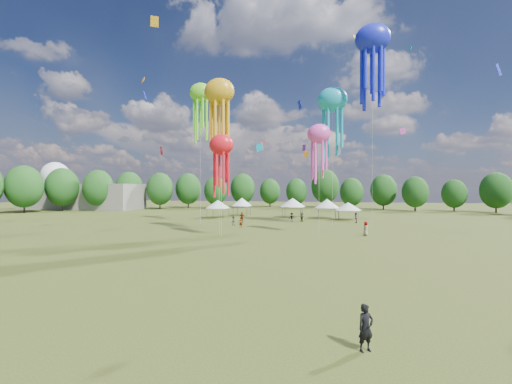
# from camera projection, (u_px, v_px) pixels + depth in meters

# --- Properties ---
(ground) EXTENTS (300.00, 300.00, 0.00)m
(ground) POSITION_uv_depth(u_px,v_px,m) (193.00, 313.00, 16.02)
(ground) COLOR #384416
(ground) RESTS_ON ground
(observer_main) EXTENTS (0.79, 0.71, 1.81)m
(observer_main) POSITION_uv_depth(u_px,v_px,m) (366.00, 328.00, 12.19)
(observer_main) COLOR black
(observer_main) RESTS_ON ground
(spectator_near) EXTENTS (0.76, 0.60, 1.54)m
(spectator_near) POSITION_uv_depth(u_px,v_px,m) (233.00, 221.00, 55.09)
(spectator_near) COLOR gray
(spectator_near) RESTS_ON ground
(spectators_far) EXTENTS (21.95, 19.75, 1.93)m
(spectators_far) POSITION_uv_depth(u_px,v_px,m) (304.00, 219.00, 57.65)
(spectators_far) COLOR gray
(spectators_far) RESTS_ON ground
(festival_tents) EXTENTS (33.11, 12.11, 4.39)m
(festival_tents) POSITION_uv_depth(u_px,v_px,m) (285.00, 204.00, 70.44)
(festival_tents) COLOR #47474C
(festival_tents) RESTS_ON ground
(show_kites) EXTENTS (34.37, 18.56, 32.30)m
(show_kites) POSITION_uv_depth(u_px,v_px,m) (300.00, 98.00, 50.19)
(show_kites) COLOR gold
(show_kites) RESTS_ON ground
(small_kites) EXTENTS (72.91, 57.79, 42.46)m
(small_kites) POSITION_uv_depth(u_px,v_px,m) (284.00, 60.00, 55.45)
(small_kites) COLOR gold
(small_kites) RESTS_ON ground
(treeline) EXTENTS (201.57, 95.24, 13.43)m
(treeline) POSITION_uv_depth(u_px,v_px,m) (286.00, 188.00, 77.71)
(treeline) COLOR #38281C
(treeline) RESTS_ON ground
(hangar) EXTENTS (40.00, 12.00, 8.00)m
(hangar) POSITION_uv_depth(u_px,v_px,m) (81.00, 197.00, 102.58)
(hangar) COLOR gray
(hangar) RESTS_ON ground
(radome) EXTENTS (9.00, 9.00, 16.00)m
(radome) POSITION_uv_depth(u_px,v_px,m) (55.00, 179.00, 112.04)
(radome) COLOR white
(radome) RESTS_ON ground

